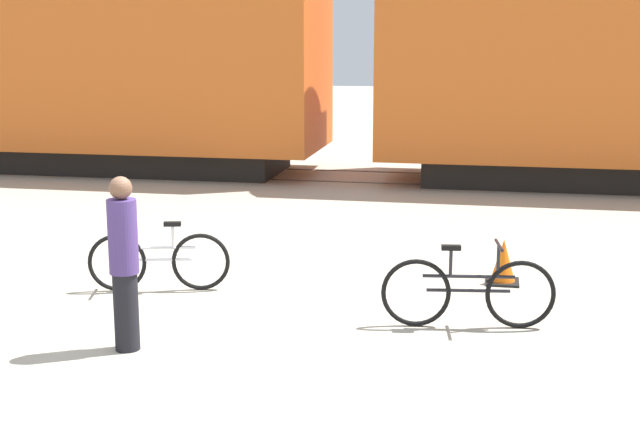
% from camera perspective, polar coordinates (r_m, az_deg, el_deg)
% --- Properties ---
extents(ground_plane, '(80.00, 80.00, 0.00)m').
position_cam_1_polar(ground_plane, '(9.17, -8.40, -8.01)').
color(ground_plane, '#B2A893').
extents(freight_train, '(24.02, 3.10, 5.31)m').
position_cam_1_polar(freight_train, '(18.63, 2.03, 10.81)').
color(freight_train, black).
rests_on(freight_train, ground_plane).
extents(rail_near, '(36.02, 0.07, 0.01)m').
position_cam_1_polar(rail_near, '(18.18, 1.61, 2.04)').
color(rail_near, '#4C4238').
rests_on(rail_near, ground_plane).
extents(rail_far, '(36.02, 0.07, 0.01)m').
position_cam_1_polar(rail_far, '(19.58, 2.31, 2.73)').
color(rail_far, '#4C4238').
rests_on(rail_far, ground_plane).
extents(bicycle_black, '(1.80, 0.46, 0.91)m').
position_cam_1_polar(bicycle_black, '(9.45, 9.47, -4.96)').
color(bicycle_black, black).
rests_on(bicycle_black, ground_plane).
extents(bicycle_silver, '(1.65, 0.52, 0.86)m').
position_cam_1_polar(bicycle_silver, '(10.79, -10.27, -2.99)').
color(bicycle_silver, black).
rests_on(bicycle_silver, ground_plane).
extents(person_in_purple, '(0.28, 0.28, 1.72)m').
position_cam_1_polar(person_in_purple, '(8.76, -12.44, -3.05)').
color(person_in_purple, black).
rests_on(person_in_purple, ground_plane).
extents(traffic_cone, '(0.40, 0.40, 0.55)m').
position_cam_1_polar(traffic_cone, '(11.19, 11.65, -3.12)').
color(traffic_cone, black).
rests_on(traffic_cone, ground_plane).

